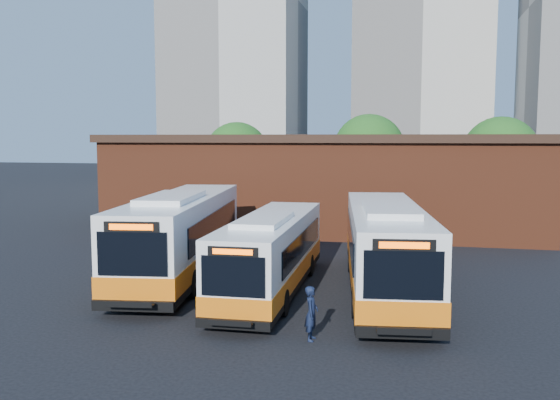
% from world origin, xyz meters
% --- Properties ---
extents(ground, '(220.00, 220.00, 0.00)m').
position_xyz_m(ground, '(0.00, 0.00, 0.00)').
color(ground, black).
extents(bus_midwest, '(4.69, 14.21, 3.82)m').
position_xyz_m(bus_midwest, '(-4.15, 3.97, 1.73)').
color(bus_midwest, white).
rests_on(bus_midwest, ground).
extents(bus_mideast, '(2.73, 11.89, 3.22)m').
position_xyz_m(bus_mideast, '(0.47, 2.04, 1.46)').
color(bus_mideast, white).
rests_on(bus_mideast, ground).
extents(bus_east, '(4.38, 13.66, 3.67)m').
position_xyz_m(bus_east, '(4.97, 2.95, 1.67)').
color(bus_east, white).
rests_on(bus_east, ground).
extents(transit_worker, '(0.41, 0.62, 1.69)m').
position_xyz_m(transit_worker, '(3.03, -3.35, 0.85)').
color(transit_worker, '#111932').
rests_on(transit_worker, ground).
extents(depot_building, '(28.60, 12.60, 6.40)m').
position_xyz_m(depot_building, '(0.00, 20.00, 3.26)').
color(depot_building, brown).
rests_on(depot_building, ground).
extents(tree_west, '(6.00, 6.00, 7.65)m').
position_xyz_m(tree_west, '(-10.00, 32.00, 4.64)').
color(tree_west, '#382314').
rests_on(tree_west, ground).
extents(tree_mid, '(6.56, 6.56, 8.36)m').
position_xyz_m(tree_mid, '(2.00, 34.00, 5.08)').
color(tree_mid, '#382314').
rests_on(tree_mid, ground).
extents(tree_east, '(6.24, 6.24, 7.96)m').
position_xyz_m(tree_east, '(13.00, 31.00, 4.83)').
color(tree_east, '#382314').
rests_on(tree_east, ground).
extents(tower_left, '(20.00, 18.00, 56.20)m').
position_xyz_m(tower_left, '(-22.00, 72.00, 27.84)').
color(tower_left, '#B0ACA1').
rests_on(tower_left, ground).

